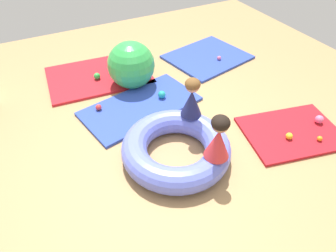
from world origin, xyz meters
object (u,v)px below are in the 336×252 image
exercise_ball_large (131,65)px  play_ball_pink (219,58)px  play_ball_blue (144,72)px  play_ball_teal (162,95)px  play_ball_yellow (289,136)px  play_ball_red (99,107)px  play_ball_pink_second (319,119)px  inflatable_cushion (176,148)px  play_ball_green (97,76)px  play_ball_orange (320,139)px  child_in_red (219,138)px  child_in_navy (192,98)px

exercise_ball_large → play_ball_pink: bearing=0.0°
exercise_ball_large → play_ball_blue: bearing=29.2°
play_ball_teal → play_ball_yellow: play_ball_teal is taller
play_ball_red → play_ball_pink_second: (2.45, -1.56, 0.01)m
inflatable_cushion → play_ball_green: inflatable_cushion is taller
play_ball_orange → play_ball_teal: 2.12m
play_ball_pink → play_ball_orange: play_ball_pink is taller
play_ball_pink → play_ball_green: size_ratio=0.68×
play_ball_pink_second → exercise_ball_large: exercise_ball_large is taller
child_in_red → inflatable_cushion: bearing=20.3°
play_ball_orange → play_ball_yellow: size_ratio=0.77×
play_ball_pink → play_ball_pink_second: play_ball_pink_second is taller
child_in_red → play_ball_pink_second: (1.67, 0.07, -0.45)m
play_ball_teal → play_ball_pink_second: size_ratio=1.01×
play_ball_red → exercise_ball_large: (0.66, 0.41, 0.27)m
child_in_red → play_ball_blue: child_in_red is taller
child_in_red → child_in_navy: (0.11, 0.71, -0.01)m
child_in_navy → play_ball_teal: (-0.01, 0.78, -0.44)m
play_ball_orange → child_in_red: bearing=172.9°
play_ball_teal → exercise_ball_large: exercise_ball_large is taller
child_in_red → play_ball_pink: (1.47, 2.05, -0.47)m
inflatable_cushion → child_in_red: child_in_red is taller
play_ball_pink → play_ball_pink_second: bearing=-84.2°
play_ball_green → play_ball_teal: 1.13m
inflatable_cushion → play_ball_red: 1.34m
play_ball_blue → play_ball_orange: bearing=-61.6°
play_ball_red → play_ball_green: bearing=74.3°
inflatable_cushion → play_ball_pink_second: inflatable_cushion is taller
play_ball_green → play_ball_yellow: size_ratio=1.23×
play_ball_blue → exercise_ball_large: 0.39m
play_ball_yellow → play_ball_red: (-1.89, 1.61, -0.00)m
child_in_red → play_ball_blue: size_ratio=5.61×
play_ball_yellow → play_ball_red: size_ratio=1.02×
play_ball_pink → play_ball_yellow: 2.06m
play_ball_orange → exercise_ball_large: size_ratio=0.09×
child_in_navy → play_ball_orange: 1.64m
child_in_navy → child_in_red: bearing=65.0°
play_ball_yellow → play_ball_pink: bearing=79.9°
play_ball_blue → play_ball_pink_second: 2.62m
play_ball_yellow → child_in_red: bearing=-179.0°
play_ball_pink → play_ball_teal: bearing=-157.8°
play_ball_pink → play_ball_orange: size_ratio=1.08×
child_in_red → play_ball_green: 2.51m
play_ball_green → play_ball_yellow: bearing=-54.8°
inflatable_cushion → play_ball_orange: (1.66, -0.58, -0.08)m
play_ball_green → play_ball_teal: play_ball_teal is taller
play_ball_yellow → play_ball_red: bearing=139.6°
play_ball_red → exercise_ball_large: 0.83m
child_in_navy → exercise_ball_large: size_ratio=0.71×
play_ball_pink → play_ball_yellow: play_ball_yellow is taller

